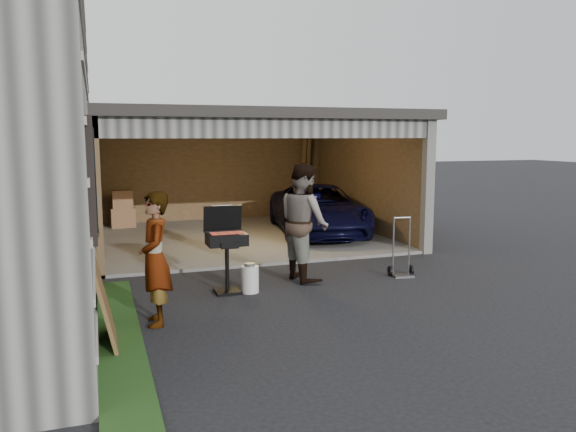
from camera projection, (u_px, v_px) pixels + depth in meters
name	position (u px, v px, depth m)	size (l,w,h in m)	color
ground	(312.00, 331.00, 6.91)	(80.00, 80.00, 0.00)	black
groundcover_strip	(127.00, 389.00, 5.24)	(0.50, 8.00, 0.06)	#193814
garage	(237.00, 158.00, 13.25)	(6.80, 6.30, 2.90)	#605E59
minivan	(318.00, 212.00, 13.49)	(1.92, 4.15, 1.15)	black
woman	(155.00, 259.00, 7.04)	(0.62, 0.41, 1.70)	#CAE9FF
man	(304.00, 222.00, 9.27)	(0.95, 0.74, 1.95)	#3E1E18
bbq_grill	(226.00, 242.00, 8.51)	(0.59, 0.52, 1.32)	black
propane_tank	(250.00, 279.00, 8.58)	(0.27, 0.27, 0.41)	white
plywood_panel	(105.00, 304.00, 6.31)	(0.04, 0.91, 1.02)	#52361C
hand_truck	(402.00, 265.00, 9.59)	(0.44, 0.36, 1.03)	gray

